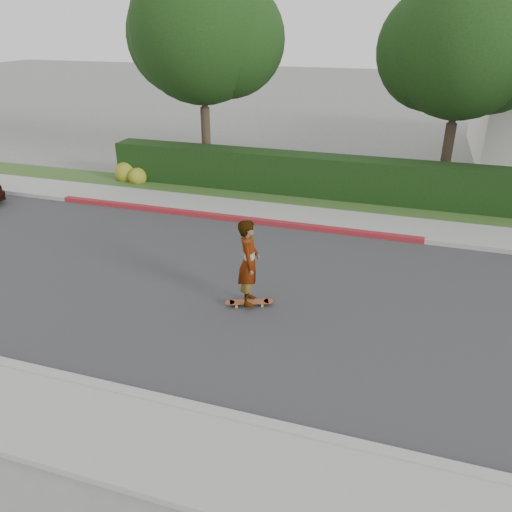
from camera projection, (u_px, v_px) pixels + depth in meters
The scene contains 14 objects.
ground at pixel (374, 310), 10.93m from camera, with size 120.00×120.00×0.00m, color slate.
road at pixel (374, 310), 10.93m from camera, with size 60.00×8.00×0.01m, color #2D2D30.
curb_near at pixel (346, 445), 7.37m from camera, with size 60.00×0.20×0.15m, color #9E9E99.
sidewalk_near at pixel (336, 495), 6.60m from camera, with size 60.00×1.60×0.12m, color gray.
curb_far at pixel (388, 237), 14.42m from camera, with size 60.00×0.20×0.15m, color #9E9E99.
curb_red_section at pixel (227, 218), 15.80m from camera, with size 12.00×0.21×0.15m, color maroon.
sidewalk_far at pixel (390, 226), 15.20m from camera, with size 60.00×1.60×0.12m, color gray.
planting_strip at pixel (394, 209), 16.58m from camera, with size 60.00×1.60×0.10m, color #2D4C1E.
hedge at pixel (310, 176), 17.62m from camera, with size 15.00×1.00×1.50m, color black.
flowering_shrub at pixel (130, 174), 19.33m from camera, with size 1.40×1.00×0.90m.
tree_left at pixel (203, 34), 18.21m from camera, with size 5.99×5.21×8.00m.
tree_center at pixel (463, 48), 16.32m from camera, with size 5.66×4.84×7.44m.
skateboard at pixel (249, 302), 11.04m from camera, with size 1.07×0.59×0.10m.
skateboarder at pixel (249, 262), 10.62m from camera, with size 0.70×0.46×1.93m, color white.
Camera 1 is at (0.39, -9.70, 5.76)m, focal length 35.00 mm.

